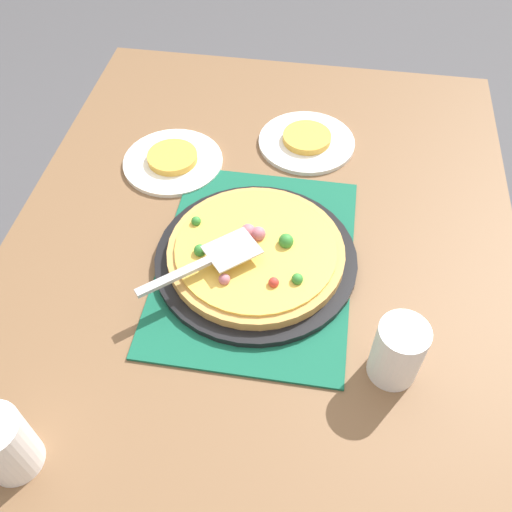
% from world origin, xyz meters
% --- Properties ---
extents(ground_plane, '(8.00, 8.00, 0.00)m').
position_xyz_m(ground_plane, '(0.00, 0.00, 0.00)').
color(ground_plane, '#4C4C51').
extents(dining_table, '(1.40, 1.00, 0.75)m').
position_xyz_m(dining_table, '(0.00, 0.00, 0.64)').
color(dining_table, brown).
rests_on(dining_table, ground_plane).
extents(placemat, '(0.48, 0.36, 0.01)m').
position_xyz_m(placemat, '(0.00, 0.00, 0.75)').
color(placemat, '#145B42').
rests_on(placemat, dining_table).
extents(pizza_pan, '(0.38, 0.38, 0.01)m').
position_xyz_m(pizza_pan, '(0.00, 0.00, 0.76)').
color(pizza_pan, black).
rests_on(pizza_pan, placemat).
extents(pizza, '(0.33, 0.33, 0.05)m').
position_xyz_m(pizza, '(0.00, 0.00, 0.78)').
color(pizza, tan).
rests_on(pizza, pizza_pan).
extents(plate_near_left, '(0.22, 0.22, 0.01)m').
position_xyz_m(plate_near_left, '(0.37, -0.06, 0.76)').
color(plate_near_left, white).
rests_on(plate_near_left, dining_table).
extents(plate_far_right, '(0.22, 0.22, 0.01)m').
position_xyz_m(plate_far_right, '(0.25, 0.23, 0.76)').
color(plate_far_right, white).
rests_on(plate_far_right, dining_table).
extents(served_slice_left, '(0.11, 0.11, 0.02)m').
position_xyz_m(served_slice_left, '(0.37, -0.06, 0.77)').
color(served_slice_left, gold).
rests_on(served_slice_left, plate_near_left).
extents(served_slice_right, '(0.11, 0.11, 0.02)m').
position_xyz_m(served_slice_right, '(0.25, 0.23, 0.77)').
color(served_slice_right, gold).
rests_on(served_slice_right, plate_far_right).
extents(cup_near, '(0.08, 0.08, 0.12)m').
position_xyz_m(cup_near, '(-0.42, 0.29, 0.81)').
color(cup_near, white).
rests_on(cup_near, dining_table).
extents(cup_far, '(0.08, 0.08, 0.12)m').
position_xyz_m(cup_far, '(-0.19, -0.25, 0.81)').
color(cup_far, white).
rests_on(cup_far, dining_table).
extents(pizza_server, '(0.18, 0.20, 0.01)m').
position_xyz_m(pizza_server, '(-0.06, 0.07, 0.82)').
color(pizza_server, silver).
rests_on(pizza_server, pizza).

